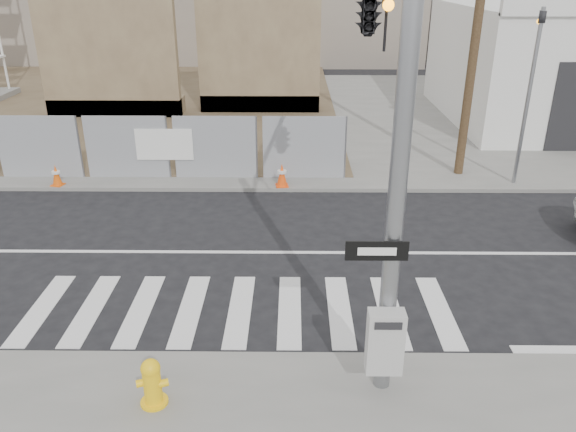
{
  "coord_description": "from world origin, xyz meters",
  "views": [
    {
      "loc": [
        1.06,
        -12.03,
        6.28
      ],
      "look_at": [
        0.95,
        -0.99,
        1.4
      ],
      "focal_mm": 35.0,
      "sensor_mm": 36.0,
      "label": 1
    }
  ],
  "objects_px": {
    "signal_pole": "(376,63)",
    "traffic_cone_c": "(56,175)",
    "fire_hydrant": "(152,382)",
    "traffic_cone_d": "(282,175)"
  },
  "relations": [
    {
      "from": "signal_pole",
      "to": "traffic_cone_c",
      "type": "relative_size",
      "value": 10.6
    },
    {
      "from": "signal_pole",
      "to": "traffic_cone_c",
      "type": "height_order",
      "value": "signal_pole"
    },
    {
      "from": "fire_hydrant",
      "to": "traffic_cone_c",
      "type": "bearing_deg",
      "value": 97.55
    },
    {
      "from": "signal_pole",
      "to": "traffic_cone_d",
      "type": "height_order",
      "value": "signal_pole"
    },
    {
      "from": "signal_pole",
      "to": "traffic_cone_d",
      "type": "relative_size",
      "value": 9.63
    },
    {
      "from": "signal_pole",
      "to": "fire_hydrant",
      "type": "relative_size",
      "value": 8.65
    },
    {
      "from": "traffic_cone_d",
      "to": "traffic_cone_c",
      "type": "bearing_deg",
      "value": -180.0
    },
    {
      "from": "signal_pole",
      "to": "fire_hydrant",
      "type": "distance_m",
      "value": 6.43
    },
    {
      "from": "traffic_cone_c",
      "to": "traffic_cone_d",
      "type": "relative_size",
      "value": 0.91
    },
    {
      "from": "traffic_cone_c",
      "to": "signal_pole",
      "type": "bearing_deg",
      "value": -35.62
    }
  ]
}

